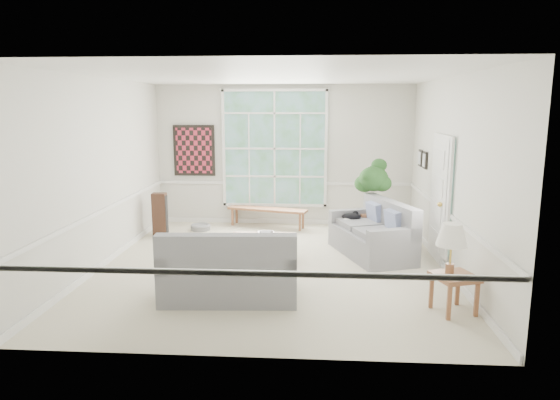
% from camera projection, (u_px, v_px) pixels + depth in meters
% --- Properties ---
extents(floor, '(5.50, 6.00, 0.01)m').
position_uv_depth(floor, '(273.00, 266.00, 8.08)').
color(floor, beige).
rests_on(floor, ground).
extents(ceiling, '(5.50, 6.00, 0.02)m').
position_uv_depth(ceiling, '(273.00, 76.00, 7.52)').
color(ceiling, white).
rests_on(ceiling, ground).
extents(wall_back, '(5.50, 0.02, 3.00)m').
position_uv_depth(wall_back, '(284.00, 155.00, 10.74)').
color(wall_back, silver).
rests_on(wall_back, ground).
extents(wall_front, '(5.50, 0.02, 3.00)m').
position_uv_depth(wall_front, '(248.00, 215.00, 4.86)').
color(wall_front, silver).
rests_on(wall_front, ground).
extents(wall_left, '(0.02, 6.00, 3.00)m').
position_uv_depth(wall_left, '(102.00, 173.00, 7.98)').
color(wall_left, silver).
rests_on(wall_left, ground).
extents(wall_right, '(0.02, 6.00, 3.00)m').
position_uv_depth(wall_right, '(452.00, 176.00, 7.62)').
color(wall_right, silver).
rests_on(wall_right, ground).
extents(window_back, '(2.30, 0.08, 2.40)m').
position_uv_depth(window_back, '(275.00, 149.00, 10.69)').
color(window_back, white).
rests_on(window_back, wall_back).
extents(entry_door, '(0.08, 0.90, 2.10)m').
position_uv_depth(entry_door, '(438.00, 197.00, 8.30)').
color(entry_door, white).
rests_on(entry_door, floor).
extents(door_sidelight, '(0.08, 0.26, 1.90)m').
position_uv_depth(door_sidelight, '(448.00, 198.00, 7.66)').
color(door_sidelight, white).
rests_on(door_sidelight, wall_right).
extents(wall_art, '(0.90, 0.06, 1.10)m').
position_uv_depth(wall_art, '(194.00, 151.00, 10.80)').
color(wall_art, maroon).
rests_on(wall_art, wall_back).
extents(wall_frame_near, '(0.04, 0.26, 0.32)m').
position_uv_depth(wall_frame_near, '(424.00, 160.00, 9.33)').
color(wall_frame_near, black).
rests_on(wall_frame_near, wall_right).
extents(wall_frame_far, '(0.04, 0.26, 0.32)m').
position_uv_depth(wall_frame_far, '(420.00, 158.00, 9.72)').
color(wall_frame_far, black).
rests_on(wall_frame_far, wall_right).
extents(loveseat_right, '(1.43, 1.94, 0.94)m').
position_uv_depth(loveseat_right, '(371.00, 229.00, 8.57)').
color(loveseat_right, gray).
rests_on(loveseat_right, floor).
extents(loveseat_front, '(1.84, 1.03, 0.97)m').
position_uv_depth(loveseat_front, '(229.00, 263.00, 6.67)').
color(loveseat_front, gray).
rests_on(loveseat_front, floor).
extents(coffee_table, '(1.08, 0.60, 0.40)m').
position_uv_depth(coffee_table, '(262.00, 248.00, 8.40)').
color(coffee_table, brown).
rests_on(coffee_table, floor).
extents(pewter_bowl, '(0.36, 0.36, 0.08)m').
position_uv_depth(pewter_bowl, '(266.00, 233.00, 8.38)').
color(pewter_bowl, '#A1A2A7').
rests_on(pewter_bowl, coffee_table).
extents(window_bench, '(1.74, 0.77, 0.40)m').
position_uv_depth(window_bench, '(267.00, 218.00, 10.66)').
color(window_bench, brown).
rests_on(window_bench, floor).
extents(end_table, '(0.67, 0.67, 0.58)m').
position_uv_depth(end_table, '(373.00, 227.00, 9.49)').
color(end_table, brown).
rests_on(end_table, floor).
extents(houseplant, '(0.71, 0.71, 1.02)m').
position_uv_depth(houseplant, '(373.00, 185.00, 9.37)').
color(houseplant, '#234D1F').
rests_on(houseplant, end_table).
extents(side_table, '(0.62, 0.62, 0.49)m').
position_uv_depth(side_table, '(454.00, 293.00, 6.22)').
color(side_table, brown).
rests_on(side_table, floor).
extents(table_lamp, '(0.52, 0.52, 0.65)m').
position_uv_depth(table_lamp, '(451.00, 250.00, 6.10)').
color(table_lamp, silver).
rests_on(table_lamp, side_table).
extents(pet_bed, '(0.51, 0.51, 0.12)m').
position_uv_depth(pet_bed, '(201.00, 227.00, 10.41)').
color(pet_bed, slate).
rests_on(pet_bed, floor).
extents(floor_speaker, '(0.28, 0.22, 0.86)m').
position_uv_depth(floor_speaker, '(160.00, 214.00, 9.90)').
color(floor_speaker, '#372016').
rests_on(floor_speaker, floor).
extents(cat, '(0.40, 0.35, 0.16)m').
position_uv_depth(cat, '(351.00, 217.00, 9.11)').
color(cat, black).
rests_on(cat, loveseat_right).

